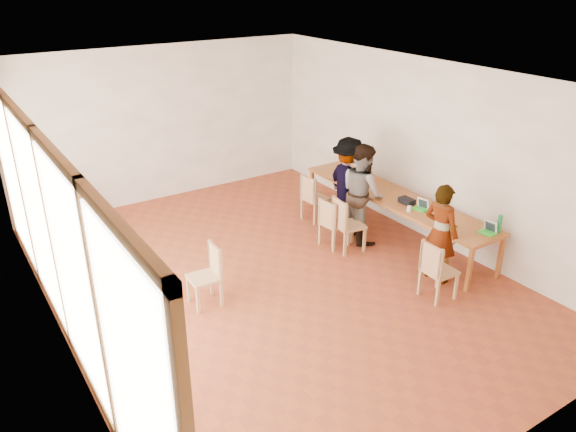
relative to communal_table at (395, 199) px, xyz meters
name	(u,v)px	position (x,y,z in m)	size (l,w,h in m)	color
ground	(273,278)	(-2.50, -0.09, -0.70)	(8.00, 8.00, 0.00)	brown
wall_back	(164,124)	(-2.50, 3.91, 0.80)	(6.00, 0.10, 3.00)	white
wall_front	(517,326)	(-2.50, -4.09, 0.80)	(6.00, 0.10, 3.00)	white
wall_right	(425,150)	(0.50, -0.09, 0.80)	(0.10, 8.00, 3.00)	white
window_wall	(51,237)	(-5.46, -0.09, 0.80)	(0.10, 8.00, 3.00)	white
ceiling	(271,76)	(-2.50, -0.09, 2.32)	(6.00, 8.00, 0.04)	white
communal_table	(395,199)	(0.00, 0.00, 0.00)	(0.80, 4.00, 0.75)	#A35B24
side_table	(59,201)	(-4.79, 3.11, -0.03)	(0.90, 0.90, 0.75)	#A35B24
chair_near	(435,265)	(-0.91, -1.80, -0.16)	(0.43, 0.43, 0.47)	tan
chair_mid	(344,219)	(-1.05, 0.04, -0.14)	(0.48, 0.48, 0.49)	tan
chair_far	(331,218)	(-1.15, 0.27, -0.18)	(0.44, 0.44, 0.45)	tan
chair_empty	(312,194)	(-0.80, 1.31, -0.17)	(0.46, 0.46, 0.47)	tan
chair_spare	(210,269)	(-3.56, -0.17, -0.17)	(0.43, 0.43, 0.46)	tan
person_near	(440,233)	(-0.45, -1.44, 0.06)	(0.56, 0.36, 1.52)	gray
person_mid	(362,193)	(-0.51, 0.25, 0.14)	(0.82, 0.64, 1.69)	gray
person_far	(348,183)	(-0.41, 0.76, 0.12)	(1.07, 0.61, 1.65)	gray
laptop_near	(489,230)	(0.16, -1.80, 0.10)	(0.21, 0.24, 0.18)	green
laptop_mid	(422,206)	(-0.03, -0.63, 0.10)	(0.23, 0.24, 0.18)	green
laptop_far	(347,170)	(0.04, 1.36, 0.10)	(0.25, 0.28, 0.20)	green
yellow_mug	(454,229)	(-0.24, -1.49, 0.10)	(0.12, 0.12, 0.10)	gold
green_bottle	(500,224)	(0.29, -1.87, 0.19)	(0.07, 0.07, 0.28)	#188339
clear_glass	(409,209)	(-0.26, -0.59, 0.09)	(0.07, 0.07, 0.09)	silver
condiment_cup	(369,189)	(-0.19, 0.47, 0.08)	(0.08, 0.08, 0.06)	white
pink_phone	(362,185)	(-0.11, 0.72, 0.05)	(0.05, 0.10, 0.01)	#D94485
black_pouch	(407,201)	(-0.06, -0.33, 0.09)	(0.16, 0.26, 0.09)	black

